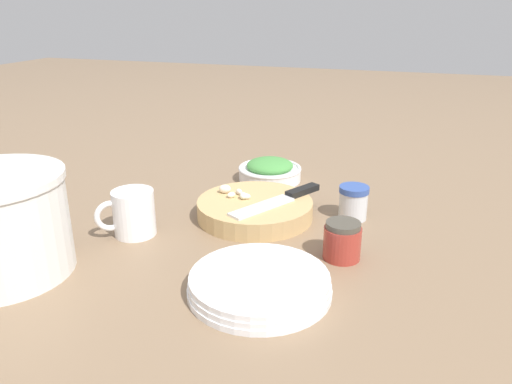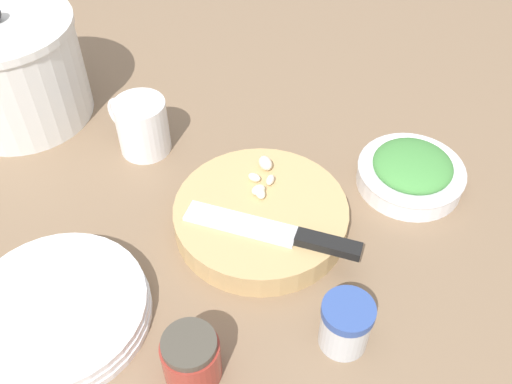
{
  "view_description": "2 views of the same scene",
  "coord_description": "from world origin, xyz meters",
  "views": [
    {
      "loc": [
        -0.82,
        -0.32,
        0.42
      ],
      "look_at": [
        0.04,
        -0.03,
        0.07
      ],
      "focal_mm": 35.0,
      "sensor_mm": 36.0,
      "label": 1
    },
    {
      "loc": [
        -0.04,
        -0.52,
        0.6
      ],
      "look_at": [
        0.06,
        -0.01,
        0.06
      ],
      "focal_mm": 40.0,
      "sensor_mm": 36.0,
      "label": 2
    }
  ],
  "objects": [
    {
      "name": "coffee_mug",
      "position": [
        -0.08,
        0.17,
        0.04
      ],
      "size": [
        0.09,
        0.1,
        0.09
      ],
      "color": "white",
      "rests_on": "ground_plane"
    },
    {
      "name": "herb_bowl",
      "position": [
        0.3,
        0.02,
        0.02
      ],
      "size": [
        0.16,
        0.16,
        0.05
      ],
      "color": "white",
      "rests_on": "ground_plane"
    },
    {
      "name": "garlic_cloves",
      "position": [
        0.08,
        0.03,
        0.04
      ],
      "size": [
        0.04,
        0.08,
        0.02
      ],
      "color": "silver",
      "rests_on": "cutting_board"
    },
    {
      "name": "plate_stack",
      "position": [
        -0.2,
        -0.12,
        0.01
      ],
      "size": [
        0.22,
        0.22,
        0.03
      ],
      "color": "white",
      "rests_on": "ground_plane"
    },
    {
      "name": "cutting_board",
      "position": [
        0.07,
        -0.02,
        0.02
      ],
      "size": [
        0.24,
        0.24,
        0.04
      ],
      "color": "tan",
      "rests_on": "ground_plane"
    },
    {
      "name": "chef_knife",
      "position": [
        0.09,
        -0.07,
        0.04
      ],
      "size": [
        0.22,
        0.14,
        0.01
      ],
      "rotation": [
        0.0,
        0.0,
        1.05
      ],
      "color": "black",
      "rests_on": "cutting_board"
    },
    {
      "name": "honey_jar",
      "position": [
        -0.05,
        -0.22,
        0.03
      ],
      "size": [
        0.06,
        0.06,
        0.07
      ],
      "color": "#9E3328",
      "rests_on": "ground_plane"
    },
    {
      "name": "spice_jar",
      "position": [
        0.13,
        -0.21,
        0.04
      ],
      "size": [
        0.06,
        0.06,
        0.07
      ],
      "color": "silver",
      "rests_on": "ground_plane"
    },
    {
      "name": "ground_plane",
      "position": [
        0.0,
        0.0,
        0.0
      ],
      "size": [
        5.0,
        5.0,
        0.0
      ],
      "primitive_type": "plane",
      "color": "#7F664C"
    }
  ]
}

